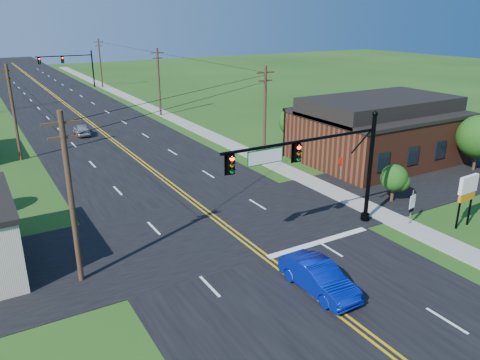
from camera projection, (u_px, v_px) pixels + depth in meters
ground at (350, 325)px, 20.95m from camera, size 260.00×260.00×0.00m
road_main at (85, 120)px, 61.56m from camera, size 16.00×220.00×0.04m
road_cross at (223, 226)px, 30.69m from camera, size 70.00×10.00×0.04m
sidewalk at (190, 126)px, 58.45m from camera, size 2.00×160.00×0.08m
signal_mast_main at (317, 164)px, 27.94m from camera, size 11.30×0.60×7.48m
signal_mast_far at (68, 64)px, 86.54m from camera, size 10.98×0.60×7.48m
brick_building at (377, 135)px, 44.35m from camera, size 14.20×11.20×4.70m
utility_pole_left_a at (71, 197)px, 22.96m from camera, size 1.80×0.28×9.00m
utility_pole_left_b at (13, 111)px, 43.27m from camera, size 1.80×0.28×9.00m
utility_pole_right_a at (265, 114)px, 41.93m from camera, size 1.80×0.28×9.00m
utility_pole_right_b at (159, 81)px, 63.05m from camera, size 1.80×0.28×9.00m
utility_pole_right_c at (100, 62)px, 87.42m from camera, size 1.80×0.28×9.00m
tree_right_front at (479, 137)px, 40.81m from camera, size 3.80×3.80×5.00m
tree_right_back at (293, 122)px, 48.86m from camera, size 3.00×3.00×4.10m
shrub_corner at (394, 178)px, 34.27m from camera, size 2.00×2.00×2.86m
blue_car at (319, 278)px, 23.29m from camera, size 1.70×4.72×1.55m
distant_car at (82, 130)px, 53.73m from camera, size 1.78×3.94×1.31m
route_sign at (412, 205)px, 30.52m from camera, size 0.61×0.15×2.45m
stop_sign at (341, 164)px, 38.94m from camera, size 0.72×0.08×2.01m
pylon_sign at (468, 190)px, 29.87m from camera, size 1.73×0.34×3.54m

